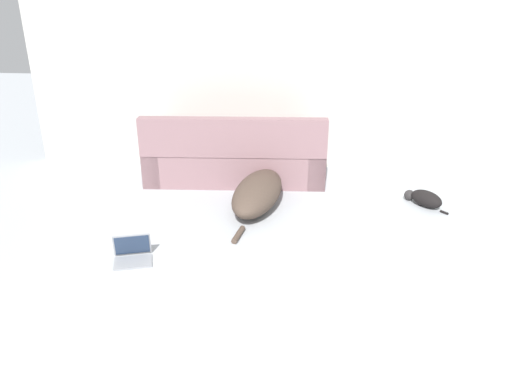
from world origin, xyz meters
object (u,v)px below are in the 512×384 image
dog (259,191)px  cat (424,198)px  couch (235,158)px  laptop_open (133,252)px

dog → cat: dog is taller
couch → laptop_open: bearing=68.4°
dog → laptop_open: 1.55m
dog → laptop_open: (-0.99, -1.19, -0.09)m
cat → laptop_open: laptop_open is taller
couch → laptop_open: (-0.65, -1.91, -0.19)m
couch → cat: size_ratio=4.82×
couch → cat: 2.17m
couch → cat: (2.08, -0.59, -0.18)m
cat → laptop_open: bearing=73.0°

